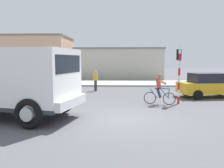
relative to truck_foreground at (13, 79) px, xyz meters
The scene contains 10 objects.
ground_plane 5.01m from the truck_foreground, ahead, with size 120.00×120.00×0.00m, color #56565B.
sidewalk_far 14.85m from the truck_foreground, 71.32° to the left, with size 80.00×5.00×0.16m, color #ADADA8.
truck_foreground is the anchor object (origin of this frame).
cyclist 7.43m from the truck_foreground, 25.31° to the left, with size 1.68×0.62×1.72m.
traffic_light_pole 8.55m from the truck_foreground, 24.13° to the left, with size 0.24×0.43×3.20m.
car_red_near 11.91m from the truck_foreground, 29.07° to the left, with size 4.22×2.34×1.60m.
car_white_mid 7.24m from the truck_foreground, 95.63° to the left, with size 4.32×2.78×1.60m.
pedestrian_near_kerb 8.92m from the truck_foreground, 73.10° to the left, with size 0.34×0.22×1.62m.
building_corner_left 23.20m from the truck_foreground, 109.10° to the left, with size 10.21×7.64×5.62m.
building_mid_block 22.01m from the truck_foreground, 78.57° to the left, with size 11.08×7.41×3.96m.
Camera 1 is at (-0.24, -9.39, 2.45)m, focal length 36.67 mm.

